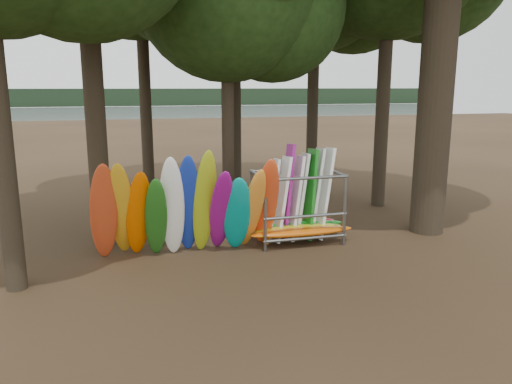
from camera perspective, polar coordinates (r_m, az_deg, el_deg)
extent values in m
plane|color=#47331E|center=(14.30, 3.81, -6.58)|extent=(120.00, 120.00, 0.00)
plane|color=gray|center=(73.09, -11.75, 8.19)|extent=(160.00, 160.00, 0.00)
cube|color=black|center=(122.92, -13.29, 10.50)|extent=(160.00, 4.00, 4.00)
cylinder|color=black|center=(14.82, -18.43, 16.34)|extent=(0.56, 0.56, 11.65)
cylinder|color=black|center=(18.95, -12.77, 15.41)|extent=(0.42, 0.42, 11.55)
cylinder|color=black|center=(21.05, -2.72, 17.55)|extent=(0.66, 0.66, 13.18)
cylinder|color=black|center=(21.25, 6.60, 14.60)|extent=(0.47, 0.47, 11.09)
cylinder|color=black|center=(15.63, -3.29, 11.37)|extent=(0.38, 0.38, 8.77)
cylinder|color=black|center=(19.61, 14.59, 15.32)|extent=(0.51, 0.51, 11.63)
ellipsoid|color=#CE431E|center=(13.26, -17.01, -2.35)|extent=(0.85, 1.61, 2.88)
ellipsoid|color=gold|center=(13.41, -15.14, -2.08)|extent=(0.70, 1.98, 2.91)
ellipsoid|color=#F75E00|center=(13.44, -13.26, -2.53)|extent=(0.84, 1.58, 2.62)
ellipsoid|color=#20611A|center=(13.37, -11.36, -2.93)|extent=(0.60, 1.38, 2.45)
ellipsoid|color=white|center=(13.39, -9.56, -1.73)|extent=(0.77, 1.19, 2.91)
ellipsoid|color=#1631AC|center=(13.52, -7.78, -1.48)|extent=(0.71, 1.37, 2.94)
ellipsoid|color=#9CB119|center=(13.47, -5.90, -1.20)|extent=(0.77, 1.31, 3.06)
ellipsoid|color=#911080|center=(13.54, -4.01, -2.22)|extent=(0.66, 1.71, 2.60)
ellipsoid|color=#06958F|center=(13.61, -2.18, -2.58)|extent=(0.90, 1.46, 2.39)
ellipsoid|color=orange|center=(13.71, -0.44, -2.00)|extent=(0.73, 1.76, 2.63)
ellipsoid|color=#E94A1F|center=(13.94, 1.13, -1.28)|extent=(0.80, 1.73, 2.84)
ellipsoid|color=#DD5E0C|center=(14.54, 5.30, -4.55)|extent=(3.15, 0.55, 0.24)
ellipsoid|color=gold|center=(14.82, 4.89, -4.23)|extent=(2.72, 0.55, 0.24)
ellipsoid|color=#176B1A|center=(15.15, 4.41, -3.86)|extent=(3.13, 0.55, 0.24)
ellipsoid|color=red|center=(15.42, 4.05, -3.57)|extent=(2.86, 0.55, 0.24)
cube|color=orange|center=(14.65, 1.21, -1.55)|extent=(0.30, 0.76, 2.27)
cube|color=white|center=(14.85, 1.86, -0.94)|extent=(0.46, 0.75, 2.48)
cube|color=white|center=(14.72, 2.92, -0.87)|extent=(0.55, 0.80, 2.57)
cube|color=#96197F|center=(14.92, 3.54, -0.06)|extent=(0.42, 0.80, 2.90)
cube|color=white|center=(14.90, 4.53, -0.75)|extent=(0.47, 0.77, 2.57)
cube|color=silver|center=(15.13, 5.11, -0.47)|extent=(0.53, 0.75, 2.61)
cube|color=#1B7A1D|center=(15.02, 6.17, -0.32)|extent=(0.37, 0.81, 2.76)
cube|color=silver|center=(15.26, 6.72, -0.12)|extent=(0.52, 0.78, 2.75)
cube|color=white|center=(15.15, 7.81, -0.18)|extent=(0.53, 0.79, 2.78)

